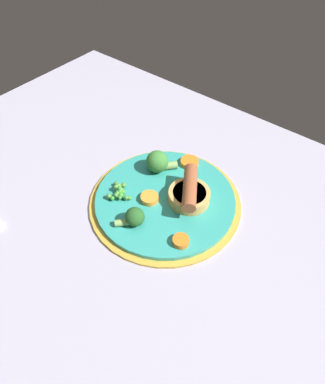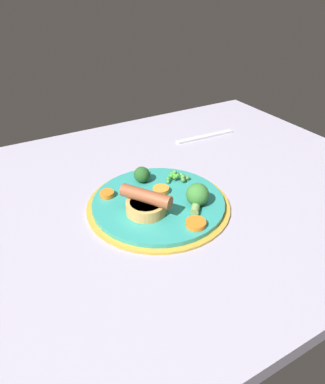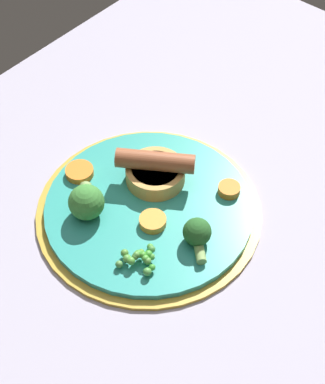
# 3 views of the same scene
# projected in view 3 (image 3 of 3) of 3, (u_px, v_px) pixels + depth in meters

# --- Properties ---
(dining_table) EXTENTS (1.10, 0.80, 0.03)m
(dining_table) POSITION_uv_depth(u_px,v_px,m) (166.00, 247.00, 0.80)
(dining_table) COLOR #9E99AD
(dining_table) RESTS_ON ground
(dinner_plate) EXTENTS (0.29, 0.29, 0.01)m
(dinner_plate) POSITION_uv_depth(u_px,v_px,m) (149.00, 210.00, 0.81)
(dinner_plate) COLOR #B79333
(dinner_plate) RESTS_ON dining_table
(sausage_pudding) EXTENTS (0.08, 0.10, 0.05)m
(sausage_pudding) POSITION_uv_depth(u_px,v_px,m) (155.00, 170.00, 0.82)
(sausage_pudding) COLOR tan
(sausage_pudding) RESTS_ON dinner_plate
(pea_pile) EXTENTS (0.05, 0.05, 0.02)m
(pea_pile) POSITION_uv_depth(u_px,v_px,m) (139.00, 258.00, 0.74)
(pea_pile) COLOR #4C883A
(pea_pile) RESTS_ON dinner_plate
(broccoli_floret_near) EXTENTS (0.06, 0.06, 0.04)m
(broccoli_floret_near) POSITION_uv_depth(u_px,v_px,m) (86.00, 202.00, 0.78)
(broccoli_floret_near) COLOR #387A33
(broccoli_floret_near) RESTS_ON dinner_plate
(broccoli_floret_far) EXTENTS (0.05, 0.05, 0.03)m
(broccoli_floret_far) POSITION_uv_depth(u_px,v_px,m) (197.00, 234.00, 0.75)
(broccoli_floret_far) COLOR #235623
(broccoli_floret_far) RESTS_ON dinner_plate
(carrot_slice_1) EXTENTS (0.05, 0.05, 0.01)m
(carrot_slice_1) POSITION_uv_depth(u_px,v_px,m) (150.00, 224.00, 0.78)
(carrot_slice_1) COLOR orange
(carrot_slice_1) RESTS_ON dinner_plate
(carrot_slice_2) EXTENTS (0.05, 0.05, 0.01)m
(carrot_slice_2) POSITION_uv_depth(u_px,v_px,m) (81.00, 171.00, 0.83)
(carrot_slice_2) COLOR orange
(carrot_slice_2) RESTS_ON dinner_plate
(carrot_slice_3) EXTENTS (0.04, 0.04, 0.01)m
(carrot_slice_3) POSITION_uv_depth(u_px,v_px,m) (229.00, 189.00, 0.81)
(carrot_slice_3) COLOR orange
(carrot_slice_3) RESTS_ON dinner_plate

